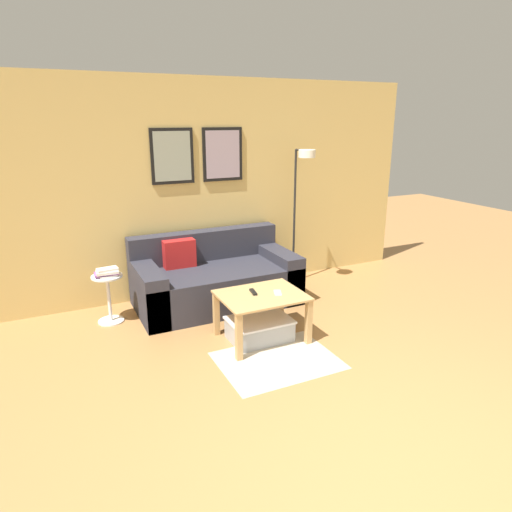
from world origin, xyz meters
name	(u,v)px	position (x,y,z in m)	size (l,w,h in m)	color
ground_plane	(412,475)	(0.00, 0.00, 0.00)	(16.00, 16.00, 0.00)	#A87542
wall_back	(207,188)	(0.00, 3.57, 1.28)	(5.60, 0.09, 2.55)	#D6B76B
area_rug	(277,360)	(-0.10, 1.57, 0.00)	(1.04, 0.80, 0.01)	#C1B299
couch	(215,280)	(-0.12, 3.07, 0.29)	(1.83, 0.95, 0.80)	#2D2D38
coffee_table	(262,303)	(-0.04, 2.02, 0.38)	(0.80, 0.64, 0.47)	tan
storage_bin	(259,329)	(-0.06, 2.02, 0.11)	(0.60, 0.44, 0.22)	#9EA3A8
floor_lamp	(301,196)	(1.06, 3.15, 1.17)	(0.26, 0.48, 1.73)	black
side_table	(109,294)	(-1.32, 3.07, 0.31)	(0.32, 0.32, 0.52)	white
book_stack	(107,272)	(-1.31, 3.05, 0.56)	(0.25, 0.18, 0.09)	silver
remote_control	(253,292)	(-0.09, 2.09, 0.48)	(0.04, 0.15, 0.02)	black
cell_phone	(278,293)	(0.12, 1.98, 0.47)	(0.07, 0.14, 0.01)	silver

